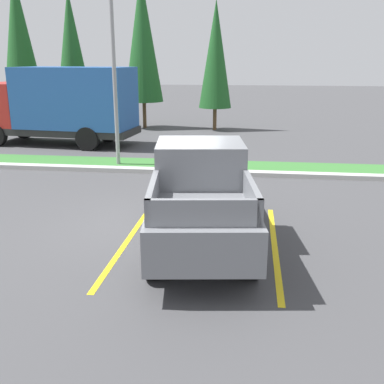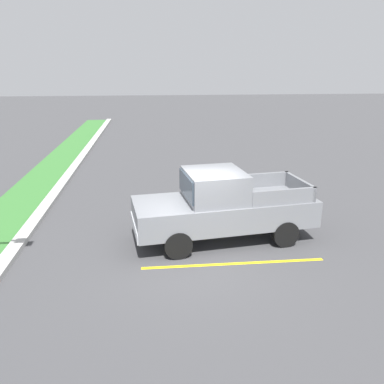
# 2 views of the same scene
# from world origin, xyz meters

# --- Properties ---
(ground_plane) EXTENTS (120.00, 120.00, 0.00)m
(ground_plane) POSITION_xyz_m (0.00, 0.00, 0.00)
(ground_plane) COLOR #424244
(parking_line_near) EXTENTS (0.12, 4.80, 0.01)m
(parking_line_near) POSITION_xyz_m (-0.63, -0.93, 0.00)
(parking_line_near) COLOR yellow
(parking_line_near) RESTS_ON ground
(parking_line_far) EXTENTS (0.12, 4.80, 0.01)m
(parking_line_far) POSITION_xyz_m (2.47, -0.93, 0.00)
(parking_line_far) COLOR yellow
(parking_line_far) RESTS_ON ground
(curb_strip) EXTENTS (56.00, 0.40, 0.15)m
(curb_strip) POSITION_xyz_m (0.00, 5.00, 0.07)
(curb_strip) COLOR #B2B2AD
(curb_strip) RESTS_ON ground
(grass_median) EXTENTS (56.00, 1.80, 0.06)m
(grass_median) POSITION_xyz_m (0.00, 6.10, 0.03)
(grass_median) COLOR #387533
(grass_median) RESTS_ON ground
(pickup_truck_main) EXTENTS (2.58, 5.43, 2.10)m
(pickup_truck_main) POSITION_xyz_m (0.92, -0.88, 1.04)
(pickup_truck_main) COLOR black
(pickup_truck_main) RESTS_ON ground
(cargo_truck_distant) EXTENTS (6.99, 3.06, 3.40)m
(cargo_truck_distant) POSITION_xyz_m (-6.44, 9.71, 1.85)
(cargo_truck_distant) COLOR black
(cargo_truck_distant) RESTS_ON ground
(street_light) EXTENTS (0.24, 1.49, 6.68)m
(street_light) POSITION_xyz_m (-2.83, 5.74, 3.89)
(street_light) COLOR gray
(street_light) RESTS_ON ground
(cypress_tree_leftmost) EXTENTS (2.21, 2.21, 8.50)m
(cypress_tree_leftmost) POSITION_xyz_m (-11.27, 15.75, 5.01)
(cypress_tree_leftmost) COLOR brown
(cypress_tree_leftmost) RESTS_ON ground
(cypress_tree_left_inner) EXTENTS (1.90, 1.90, 7.33)m
(cypress_tree_left_inner) POSITION_xyz_m (-7.83, 14.76, 4.31)
(cypress_tree_left_inner) COLOR brown
(cypress_tree_left_inner) RESTS_ON ground
(cypress_tree_center) EXTENTS (2.13, 2.13, 8.17)m
(cypress_tree_center) POSITION_xyz_m (-4.03, 15.25, 4.81)
(cypress_tree_center) COLOR brown
(cypress_tree_center) RESTS_ON ground
(cypress_tree_right_inner) EXTENTS (1.74, 1.74, 6.70)m
(cypress_tree_right_inner) POSITION_xyz_m (-0.06, 15.02, 3.95)
(cypress_tree_right_inner) COLOR brown
(cypress_tree_right_inner) RESTS_ON ground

